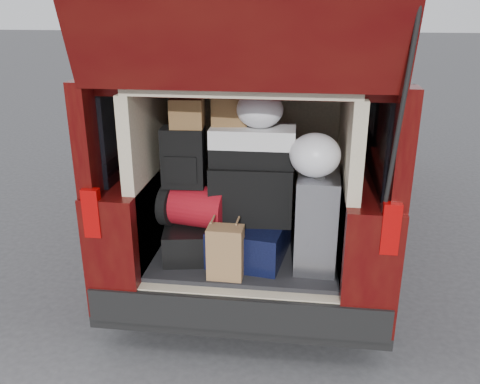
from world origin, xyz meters
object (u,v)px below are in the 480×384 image
Objects in this scene: kraft_bag at (225,252)px; twotone_duffel at (253,146)px; navy_hardshell at (250,238)px; silver_roller at (317,220)px; red_duffel at (196,206)px; black_hardshell at (194,237)px; backpack at (183,157)px; black_soft_case at (251,192)px.

kraft_bag is 0.71m from twotone_duffel.
twotone_duffel reaches higher than navy_hardshell.
silver_roller reaches higher than red_duffel.
black_hardshell is 0.59m from backpack.
red_duffel is at bearing -166.87° from navy_hardshell.
backpack is (-0.88, 0.04, 0.38)m from silver_roller.
silver_roller is 1.16× the size of black_soft_case.
twotone_duffel is at bearing 72.35° from kraft_bag.
backpack is at bearing -173.91° from black_soft_case.
kraft_bag is 0.87× the size of backpack.
red_duffel is at bearing -64.89° from black_hardshell.
silver_roller is 0.81m from red_duffel.
kraft_bag is at bearing -45.41° from backpack.
twotone_duffel is at bearing 24.10° from red_duffel.
red_duffel is at bearing 131.68° from kraft_bag.
backpack is (-0.32, 0.29, 0.52)m from kraft_bag.
twotone_duffel is at bearing 90.07° from navy_hardshell.
red_duffel is 0.79× the size of twotone_duffel.
black_hardshell is at bearing 136.75° from red_duffel.
black_soft_case is at bearing 22.02° from red_duffel.
kraft_bag is 0.68m from backpack.
silver_roller reaches higher than navy_hardshell.
black_soft_case is at bearing -116.95° from twotone_duffel.
backpack is (-0.07, -0.00, 0.34)m from red_duffel.
black_soft_case is (0.12, 0.36, 0.28)m from kraft_bag.
silver_roller is at bearing -16.70° from twotone_duffel.
black_soft_case is 1.38× the size of backpack.
black_hardshell is at bearing -178.78° from black_soft_case.
backpack reaches higher than black_soft_case.
navy_hardshell is at bearing -98.99° from twotone_duffel.
navy_hardshell is at bearing 16.70° from red_duffel.
backpack reaches higher than red_duffel.
silver_roller reaches higher than black_hardshell.
navy_hardshell reaches higher than black_hardshell.
black_soft_case is (-0.44, 0.11, 0.13)m from silver_roller.
black_hardshell is 1.00× the size of black_soft_case.
red_duffel is at bearing -168.53° from twotone_duffel.
black_hardshell is at bearing 131.09° from kraft_bag.
black_soft_case is at bearing 168.35° from silver_roller.
black_hardshell is at bearing 40.06° from backpack.
black_soft_case is 0.51m from backpack.
black_hardshell is at bearing -172.81° from navy_hardshell.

